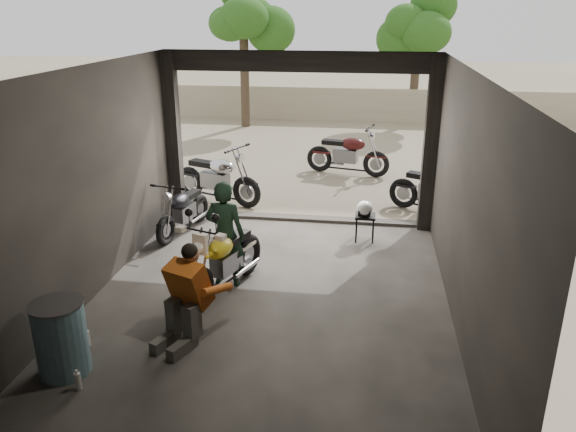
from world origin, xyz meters
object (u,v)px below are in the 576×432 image
(main_bike, at_px, (224,255))
(outside_bike_a, at_px, (217,173))
(helmet, at_px, (365,208))
(stool, at_px, (365,219))
(outside_bike_c, at_px, (437,186))
(left_bike, at_px, (183,206))
(sign_post, at_px, (447,140))
(oil_drum, at_px, (61,339))
(outside_bike_b, at_px, (348,150))
(mechanic, at_px, (182,299))
(rider, at_px, (225,234))

(main_bike, distance_m, outside_bike_a, 4.08)
(helmet, bearing_deg, stool, 46.80)
(outside_bike_c, distance_m, helmet, 2.13)
(left_bike, distance_m, sign_post, 5.08)
(stool, xyz_separation_m, oil_drum, (-3.29, -4.38, 0.02))
(left_bike, bearing_deg, outside_bike_b, 69.34)
(outside_bike_c, xyz_separation_m, mechanic, (-3.51, -5.20, 0.03))
(outside_bike_b, bearing_deg, outside_bike_c, -131.68)
(left_bike, distance_m, rider, 2.30)
(main_bike, bearing_deg, outside_bike_b, 95.80)
(left_bike, bearing_deg, helmet, 13.32)
(rider, bearing_deg, left_bike, -49.78)
(oil_drum, bearing_deg, left_bike, 90.00)
(mechanic, xyz_separation_m, stool, (2.14, 3.61, -0.20))
(left_bike, relative_size, oil_drum, 1.73)
(outside_bike_c, bearing_deg, stool, 166.48)
(outside_bike_b, distance_m, oil_drum, 9.06)
(outside_bike_c, relative_size, mechanic, 1.42)
(main_bike, height_order, rider, rider)
(oil_drum, bearing_deg, outside_bike_b, 72.05)
(main_bike, height_order, outside_bike_a, outside_bike_a)
(rider, bearing_deg, oil_drum, 67.96)
(main_bike, distance_m, mechanic, 1.41)
(outside_bike_b, bearing_deg, main_bike, -179.85)
(left_bike, relative_size, stool, 3.12)
(main_bike, height_order, stool, main_bike)
(sign_post, bearing_deg, outside_bike_a, -165.23)
(rider, xyz_separation_m, sign_post, (3.47, 3.35, 0.76))
(oil_drum, distance_m, sign_post, 7.53)
(left_bike, height_order, mechanic, mechanic)
(outside_bike_c, xyz_separation_m, sign_post, (0.08, -0.23, 0.98))
(main_bike, relative_size, outside_bike_c, 1.00)
(main_bike, xyz_separation_m, stool, (1.98, 2.21, -0.16))
(outside_bike_a, bearing_deg, left_bike, -163.15)
(main_bike, relative_size, helmet, 5.88)
(oil_drum, bearing_deg, sign_post, 50.42)
(left_bike, distance_m, stool, 3.30)
(left_bike, xyz_separation_m, oil_drum, (0.00, -4.29, -0.08))
(outside_bike_c, bearing_deg, left_bike, 137.05)
(stool, bearing_deg, outside_bike_c, 49.27)
(rider, distance_m, stool, 2.85)
(outside_bike_b, bearing_deg, rider, 179.38)
(mechanic, relative_size, sign_post, 0.53)
(stool, bearing_deg, left_bike, -178.40)
(main_bike, xyz_separation_m, oil_drum, (-1.32, -2.17, -0.14))
(main_bike, height_order, sign_post, sign_post)
(left_bike, distance_m, outside_bike_c, 4.96)
(rider, relative_size, helmet, 5.47)
(rider, height_order, sign_post, sign_post)
(left_bike, height_order, outside_bike_c, outside_bike_c)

